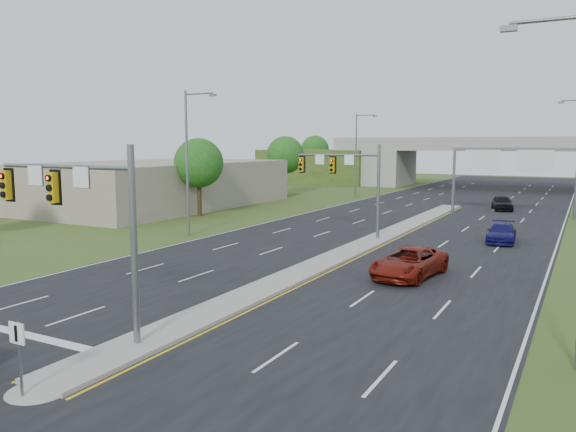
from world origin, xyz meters
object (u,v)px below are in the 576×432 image
at_px(sign_gantry, 511,162).
at_px(signal_mast_near, 83,209).
at_px(keep_right_sign, 18,347).
at_px(overpass, 493,166).
at_px(signal_mast_far, 349,175).
at_px(car_far_a, 409,262).
at_px(car_far_c, 502,203).
at_px(car_far_b, 502,233).

bearing_deg(sign_gantry, signal_mast_near, -101.25).
bearing_deg(keep_right_sign, signal_mast_near, 116.94).
height_order(keep_right_sign, overpass, overpass).
bearing_deg(signal_mast_far, car_far_a, -53.48).
bearing_deg(overpass, sign_gantry, -79.21).
distance_m(sign_gantry, car_far_a, 30.63).
xyz_separation_m(keep_right_sign, sign_gantry, (6.68, 49.45, 3.72)).
relative_size(signal_mast_near, car_far_a, 1.25).
xyz_separation_m(overpass, car_far_c, (5.47, -30.69, -2.74)).
height_order(keep_right_sign, car_far_b, keep_right_sign).
xyz_separation_m(signal_mast_far, overpass, (2.26, 55.07, -1.17)).
bearing_deg(car_far_b, car_far_c, 93.06).
distance_m(keep_right_sign, overpass, 84.55).
bearing_deg(keep_right_sign, car_far_c, 84.20).
xyz_separation_m(sign_gantry, car_far_b, (1.50, -16.69, -4.54)).
bearing_deg(sign_gantry, car_far_a, -92.51).
height_order(car_far_a, car_far_b, car_far_a).
distance_m(keep_right_sign, car_far_b, 33.78).
bearing_deg(keep_right_sign, overpass, 90.00).
height_order(signal_mast_near, overpass, overpass).
xyz_separation_m(overpass, car_far_b, (8.19, -51.77, -2.86)).
height_order(sign_gantry, car_far_c, sign_gantry).
bearing_deg(car_far_c, keep_right_sign, -110.09).
xyz_separation_m(signal_mast_near, car_far_b, (10.45, 28.31, -4.03)).
xyz_separation_m(signal_mast_far, keep_right_sign, (2.26, -29.45, -3.21)).
height_order(signal_mast_far, car_far_c, signal_mast_far).
distance_m(signal_mast_far, car_far_a, 13.39).
bearing_deg(overpass, car_far_c, -79.89).
distance_m(signal_mast_far, overpass, 55.13).
distance_m(signal_mast_near, car_far_b, 30.44).
relative_size(sign_gantry, car_far_b, 2.49).
relative_size(keep_right_sign, sign_gantry, 0.19).
bearing_deg(sign_gantry, overpass, 100.79).
bearing_deg(car_far_c, overpass, 85.82).
distance_m(car_far_a, car_far_c, 34.67).
distance_m(signal_mast_near, car_far_c, 50.14).
bearing_deg(car_far_c, signal_mast_far, -121.88).
xyz_separation_m(sign_gantry, overpass, (-6.68, 35.08, -1.69)).
height_order(car_far_a, car_far_c, car_far_c).
relative_size(car_far_b, car_far_c, 1.00).
distance_m(signal_mast_far, keep_right_sign, 29.71).
bearing_deg(sign_gantry, car_far_c, 105.44).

